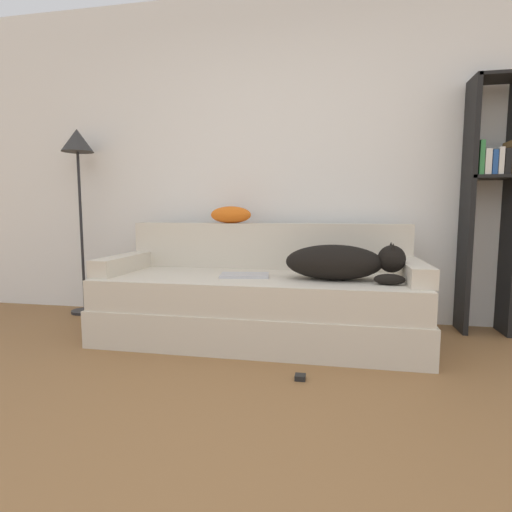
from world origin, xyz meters
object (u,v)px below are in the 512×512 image
object	(u,v)px
throw_pillow	(231,215)
dog	(341,262)
laptop	(245,275)
power_adapter	(300,377)
floor_lamp	(78,160)
couch	(259,307)
bookshelf	(490,194)

from	to	relation	value
throw_pillow	dog	bearing A→B (deg)	-27.45
laptop	power_adapter	bearing A→B (deg)	-62.45
dog	floor_lamp	distance (m)	2.44
couch	floor_lamp	size ratio (longest dim) A/B	1.38
laptop	throw_pillow	xyz separation A→B (m)	(-0.21, 0.43, 0.42)
throw_pillow	power_adapter	xyz separation A→B (m)	(0.65, -1.04, -0.87)
laptop	power_adapter	distance (m)	0.88
dog	laptop	world-z (taller)	dog
bookshelf	laptop	bearing A→B (deg)	-162.96
couch	throw_pillow	size ratio (longest dim) A/B	6.81
throw_pillow	laptop	bearing A→B (deg)	-64.15
dog	power_adapter	distance (m)	0.84
floor_lamp	power_adapter	xyz separation A→B (m)	(2.04, -1.09, -1.35)
dog	couch	bearing A→B (deg)	171.67
couch	dog	xyz separation A→B (m)	(0.57, -0.08, 0.35)
laptop	bookshelf	distance (m)	1.90
bookshelf	power_adapter	size ratio (longest dim) A/B	32.41
bookshelf	floor_lamp	xyz separation A→B (m)	(-3.33, -0.04, 0.32)
throw_pillow	floor_lamp	xyz separation A→B (m)	(-1.39, 0.06, 0.47)
throw_pillow	power_adapter	distance (m)	1.50
throw_pillow	power_adapter	world-z (taller)	throw_pillow
couch	power_adapter	distance (m)	0.79
power_adapter	dog	bearing A→B (deg)	69.60
couch	throw_pillow	xyz separation A→B (m)	(-0.30, 0.37, 0.66)
throw_pillow	power_adapter	bearing A→B (deg)	-57.80
floor_lamp	couch	bearing A→B (deg)	-14.19
couch	dog	world-z (taller)	dog
laptop	throw_pillow	size ratio (longest dim) A/B	1.11
floor_lamp	throw_pillow	bearing A→B (deg)	-2.37
laptop	power_adapter	world-z (taller)	laptop
laptop	power_adapter	xyz separation A→B (m)	(0.44, -0.61, -0.45)
couch	dog	bearing A→B (deg)	-8.33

